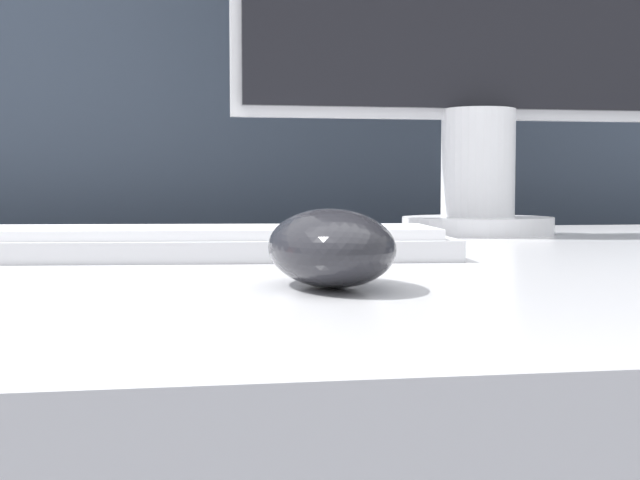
# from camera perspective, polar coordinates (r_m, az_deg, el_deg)

# --- Properties ---
(partition_panel) EXTENTS (5.00, 0.03, 1.10)m
(partition_panel) POSITION_cam_1_polar(r_m,az_deg,el_deg) (1.36, -6.11, -6.63)
(partition_panel) COLOR #333D4C
(partition_panel) RESTS_ON ground_plane
(computer_mouse_near) EXTENTS (0.07, 0.12, 0.04)m
(computer_mouse_near) POSITION_cam_1_polar(r_m,az_deg,el_deg) (0.50, 0.67, -0.49)
(computer_mouse_near) COLOR #232328
(computer_mouse_near) RESTS_ON desk
(keyboard) EXTENTS (0.46, 0.17, 0.02)m
(keyboard) POSITION_cam_1_polar(r_m,az_deg,el_deg) (0.71, -9.67, -0.18)
(keyboard) COLOR silver
(keyboard) RESTS_ON desk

